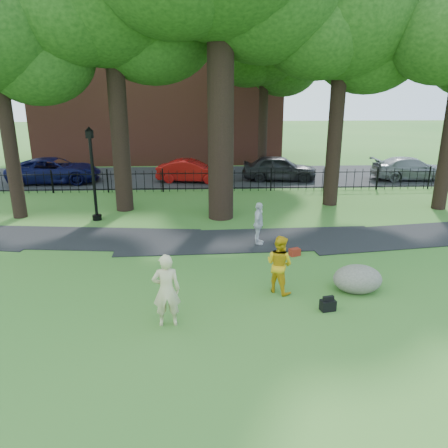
{
  "coord_description": "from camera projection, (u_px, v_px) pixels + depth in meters",
  "views": [
    {
      "loc": [
        -0.75,
        -11.69,
        5.71
      ],
      "look_at": [
        -0.1,
        2.0,
        1.3
      ],
      "focal_mm": 35.0,
      "sensor_mm": 36.0,
      "label": 1
    }
  ],
  "objects": [
    {
      "name": "street",
      "position": [
        215.0,
        177.0,
        28.11
      ],
      "size": [
        80.0,
        7.0,
        0.02
      ],
      "primitive_type": "cube",
      "color": "black",
      "rests_on": "ground"
    },
    {
      "name": "grey_car",
      "position": [
        279.0,
        168.0,
        26.89
      ],
      "size": [
        4.65,
        2.25,
        1.53
      ],
      "primitive_type": "imported",
      "rotation": [
        0.0,
        0.0,
        1.47
      ],
      "color": "black",
      "rests_on": "ground"
    },
    {
      "name": "footpath",
      "position": [
        250.0,
        241.0,
        16.65
      ],
      "size": [
        36.07,
        3.85,
        0.03
      ],
      "primitive_type": "cube",
      "rotation": [
        0.0,
        0.0,
        0.03
      ],
      "color": "black",
      "rests_on": "ground"
    },
    {
      "name": "ground",
      "position": [
        231.0,
        286.0,
        12.9
      ],
      "size": [
        120.0,
        120.0,
        0.0
      ],
      "primitive_type": "plane",
      "color": "#326C26",
      "rests_on": "ground"
    },
    {
      "name": "red_bag",
      "position": [
        295.0,
        252.0,
        15.17
      ],
      "size": [
        0.43,
        0.35,
        0.25
      ],
      "primitive_type": "cube",
      "rotation": [
        0.0,
        0.0,
        0.39
      ],
      "color": "maroon",
      "rests_on": "ground"
    },
    {
      "name": "navy_van",
      "position": [
        55.0,
        170.0,
        26.22
      ],
      "size": [
        5.44,
        2.67,
        1.49
      ],
      "primitive_type": "imported",
      "rotation": [
        0.0,
        0.0,
        1.61
      ],
      "color": "#0B0D39",
      "rests_on": "ground"
    },
    {
      "name": "red_sedan",
      "position": [
        191.0,
        171.0,
        26.44
      ],
      "size": [
        4.26,
        2.05,
        1.34
      ],
      "primitive_type": "imported",
      "rotation": [
        0.0,
        0.0,
        1.41
      ],
      "color": "#A30F0C",
      "rests_on": "ground"
    },
    {
      "name": "woman",
      "position": [
        166.0,
        290.0,
        10.58
      ],
      "size": [
        0.71,
        0.5,
        1.87
      ],
      "primitive_type": "imported",
      "rotation": [
        0.0,
        0.0,
        3.22
      ],
      "color": "beige",
      "rests_on": "ground"
    },
    {
      "name": "backpack",
      "position": [
        328.0,
        305.0,
        11.5
      ],
      "size": [
        0.43,
        0.32,
        0.29
      ],
      "primitive_type": "cube",
      "rotation": [
        0.0,
        0.0,
        0.2
      ],
      "color": "black",
      "rests_on": "ground"
    },
    {
      "name": "man",
      "position": [
        279.0,
        264.0,
        12.33
      ],
      "size": [
        1.04,
        1.03,
        1.69
      ],
      "primitive_type": "imported",
      "rotation": [
        0.0,
        0.0,
        2.37
      ],
      "color": "gold",
      "rests_on": "ground"
    },
    {
      "name": "boulder",
      "position": [
        358.0,
        277.0,
        12.54
      ],
      "size": [
        1.54,
        1.24,
        0.82
      ],
      "primitive_type": "ellipsoid",
      "rotation": [
        0.0,
        0.0,
        0.14
      ],
      "color": "#6A6758",
      "rests_on": "ground"
    },
    {
      "name": "silver_car",
      "position": [
        411.0,
        169.0,
        27.05
      ],
      "size": [
        4.78,
        1.97,
        1.38
      ],
      "primitive_type": "imported",
      "rotation": [
        0.0,
        0.0,
        1.58
      ],
      "color": "gray",
      "rests_on": "ground"
    },
    {
      "name": "tree_row",
      "position": [
        231.0,
        23.0,
        18.41
      ],
      "size": [
        26.82,
        7.96,
        12.42
      ],
      "color": "black",
      "rests_on": "ground"
    },
    {
      "name": "pedestrian",
      "position": [
        259.0,
        224.0,
        16.04
      ],
      "size": [
        0.62,
        1.01,
        1.61
      ],
      "primitive_type": "imported",
      "rotation": [
        0.0,
        0.0,
        1.31
      ],
      "color": "silver",
      "rests_on": "ground"
    },
    {
      "name": "brick_building",
      "position": [
        160.0,
        80.0,
        33.69
      ],
      "size": [
        18.0,
        8.0,
        12.0
      ],
      "primitive_type": "cube",
      "color": "brown",
      "rests_on": "ground"
    },
    {
      "name": "iron_fence",
      "position": [
        217.0,
        181.0,
        24.12
      ],
      "size": [
        44.0,
        0.04,
        1.2
      ],
      "color": "black",
      "rests_on": "ground"
    },
    {
      "name": "lamppost",
      "position": [
        93.0,
        176.0,
        18.6
      ],
      "size": [
        0.4,
        0.4,
        4.03
      ],
      "rotation": [
        0.0,
        0.0,
        -0.25
      ],
      "color": "black",
      "rests_on": "ground"
    }
  ]
}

